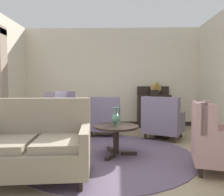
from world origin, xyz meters
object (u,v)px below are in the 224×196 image
settee (35,147)px  armchair_near_window (219,142)px  gramophone (156,86)px  coffee_table (116,132)px  armchair_far_left (54,122)px  sideboard (154,109)px  armchair_foreground_right (105,118)px  side_table (162,120)px  porcelain_vase (116,118)px  armchair_back_corner (163,121)px

settee → armchair_near_window: (2.48, 0.29, 0.01)m
gramophone → coffee_table: bearing=-113.2°
coffee_table → armchair_near_window: 1.59m
armchair_far_left → gramophone: 3.15m
settee → sideboard: (2.13, 3.69, 0.13)m
armchair_near_window → gramophone: size_ratio=1.96×
armchair_foreground_right → gramophone: bearing=-141.7°
armchair_foreground_right → sideboard: sideboard is taller
side_table → sideboard: bearing=89.0°
settee → sideboard: size_ratio=1.24×
armchair_near_window → side_table: bearing=25.0°
porcelain_vase → sideboard: sideboard is taller
armchair_foreground_right → side_table: 1.38m
gramophone → porcelain_vase: bearing=-113.3°
armchair_back_corner → side_table: armchair_back_corner is taller
coffee_table → sideboard: bearing=68.3°
porcelain_vase → gramophone: (1.14, 2.64, 0.54)m
armchair_foreground_right → gramophone: size_ratio=1.89×
armchair_foreground_right → settee: bearing=76.0°
armchair_back_corner → sideboard: 1.48m
armchair_near_window → gramophone: 3.41m
settee → armchair_far_left: size_ratio=1.37×
armchair_back_corner → armchair_near_window: 1.96m
coffee_table → porcelain_vase: (-0.01, -0.00, 0.24)m
settee → armchair_back_corner: 3.05m
settee → gramophone: 4.28m
armchair_near_window → side_table: (-0.38, 2.00, 0.01)m
armchair_foreground_right → side_table: bearing=170.7°
armchair_far_left → armchair_back_corner: armchair_far_left is taller
side_table → sideboard: 1.40m
armchair_back_corner → coffee_table: bearing=78.5°
porcelain_vase → armchair_foreground_right: bearing=100.0°
armchair_foreground_right → gramophone: 1.92m
armchair_far_left → sideboard: bearing=149.6°
porcelain_vase → armchair_back_corner: bearing=49.9°
coffee_table → sideboard: (1.09, 2.73, 0.13)m
settee → gramophone: (2.17, 3.60, 0.78)m
armchair_near_window → gramophone: bearing=19.5°
porcelain_vase → sideboard: 2.94m
coffee_table → gramophone: bearing=66.8°
armchair_back_corner → side_table: (0.01, 0.08, 0.01)m
armchair_foreground_right → armchair_near_window: bearing=129.6°
settee → armchair_far_left: 1.76m
side_table → coffee_table: bearing=-128.6°
side_table → gramophone: (0.07, 1.31, 0.77)m
sideboard → armchair_near_window: bearing=-84.0°
coffee_table → armchair_foreground_right: armchair_foreground_right is taller
armchair_far_left → settee: bearing=28.9°
armchair_far_left → armchair_foreground_right: (1.01, 0.83, -0.04)m
coffee_table → settee: 1.42m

